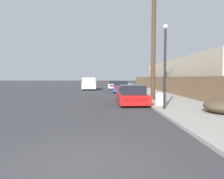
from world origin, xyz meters
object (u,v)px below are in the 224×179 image
car_parked_far (115,85)px  pickup_truck (90,84)px  street_lamp (165,60)px  car_parked_mid (121,87)px  parked_sports_car_red (131,95)px  utility_pole (154,38)px  brush_pile (222,106)px  discarded_fridge (161,98)px

car_parked_far → pickup_truck: pickup_truck is taller
street_lamp → car_parked_mid: bearing=95.5°
car_parked_mid → car_parked_far: 7.59m
parked_sports_car_red → car_parked_mid: bearing=89.3°
car_parked_mid → utility_pole: size_ratio=0.50×
street_lamp → brush_pile: size_ratio=2.36×
discarded_fridge → parked_sports_car_red: size_ratio=0.39×
utility_pole → street_lamp: utility_pole is taller
car_parked_mid → car_parked_far: car_parked_mid is taller
car_parked_far → utility_pole: bearing=-79.5°
car_parked_mid → pickup_truck: size_ratio=0.76×
car_parked_far → street_lamp: street_lamp is taller
car_parked_far → utility_pole: size_ratio=0.52×
utility_pole → brush_pile: 7.41m
car_parked_far → discarded_fridge: bearing=-80.5°
car_parked_mid → utility_pole: 10.14m
pickup_truck → brush_pile: 21.52m
parked_sports_car_red → car_parked_far: 18.06m
discarded_fridge → car_parked_mid: 11.59m
discarded_fridge → parked_sports_car_red: 2.03m
utility_pole → street_lamp: (-0.44, -4.46, -1.99)m
parked_sports_car_red → utility_pole: utility_pole is taller
discarded_fridge → car_parked_mid: bearing=112.3°
parked_sports_car_red → brush_pile: (3.68, -4.44, -0.14)m
car_parked_far → utility_pole: 17.35m
car_parked_far → pickup_truck: bearing=-143.7°
discarded_fridge → car_parked_mid: size_ratio=0.41×
discarded_fridge → street_lamp: (-0.40, -2.15, 2.23)m
car_parked_far → pickup_truck: size_ratio=0.79×
parked_sports_car_red → brush_pile: 5.77m
utility_pole → street_lamp: bearing=-95.6°
discarded_fridge → pickup_truck: bearing=123.4°
parked_sports_car_red → utility_pole: (1.82, 1.34, 4.10)m
parked_sports_car_red → car_parked_far: (-0.36, 18.06, 0.03)m
car_parked_far → brush_pile: car_parked_far is taller
parked_sports_car_red → brush_pile: size_ratio=2.51×
parked_sports_car_red → street_lamp: bearing=-66.5°
pickup_truck → street_lamp: (5.48, -18.74, 1.81)m
street_lamp → brush_pile: (2.31, -1.31, -2.26)m
pickup_truck → brush_pile: bearing=109.4°
street_lamp → parked_sports_car_red: bearing=113.8°
car_parked_mid → street_lamp: size_ratio=1.01×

